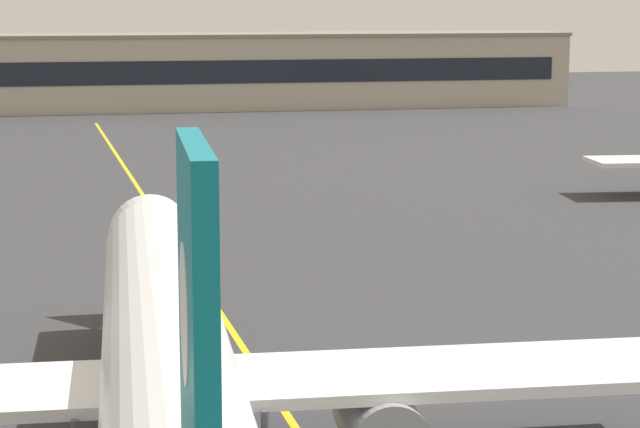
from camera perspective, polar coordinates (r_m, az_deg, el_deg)
taxiway_centreline at (r=57.42m, az=-4.34°, el=-4.49°), size 4.20×179.96×0.01m
airliner_foreground at (r=37.68m, az=-6.72°, el=-6.77°), size 32.22×41.52×11.65m
safety_cone_by_nose_gear at (r=55.16m, az=-7.06°, el=-4.85°), size 0.44×0.44×0.55m
terminal_building at (r=162.05m, az=-10.18°, el=6.16°), size 121.22×12.40×9.33m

